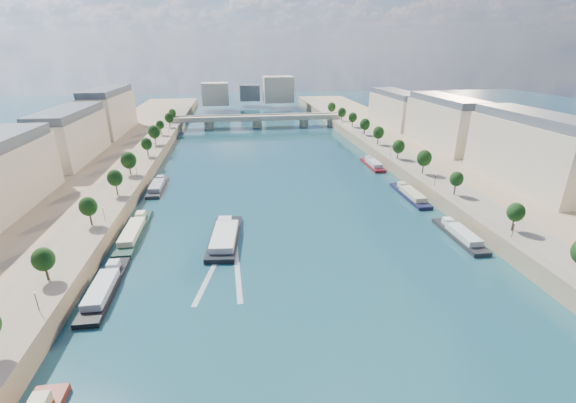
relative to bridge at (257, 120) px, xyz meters
name	(u,v)px	position (x,y,z in m)	size (l,w,h in m)	color
ground	(280,192)	(0.00, -128.25, -5.08)	(700.00, 700.00, 0.00)	#0D2C3B
quay_left	(73,195)	(-72.00, -128.25, -2.58)	(44.00, 520.00, 5.00)	#9E8460
quay_right	(461,177)	(72.00, -128.25, -2.58)	(44.00, 520.00, 5.00)	#9E8460
pave_left	(117,186)	(-57.00, -128.25, -0.03)	(14.00, 520.00, 0.10)	gray
pave_right	(426,172)	(57.00, -128.25, -0.03)	(14.00, 520.00, 0.10)	gray
trees_left	(122,169)	(-55.00, -126.25, 5.39)	(4.80, 268.80, 8.26)	#382B1E
trees_right	(412,153)	(55.00, -118.25, 5.39)	(4.80, 268.80, 8.26)	#382B1E
lamps_left	(122,188)	(-52.50, -138.25, 2.70)	(0.36, 200.36, 4.28)	black
lamps_right	(410,163)	(52.50, -123.25, 2.70)	(0.36, 200.36, 4.28)	black
buildings_left	(39,148)	(-85.00, -116.25, 11.37)	(16.00, 226.00, 23.20)	beige
buildings_right	(480,135)	(85.00, -116.25, 11.37)	(16.00, 226.00, 23.20)	beige
skyline	(254,91)	(3.19, 91.27, 9.57)	(79.00, 42.00, 22.00)	beige
bridge	(257,120)	(0.00, 0.00, 0.00)	(112.00, 12.00, 8.15)	#C1B79E
tour_barge	(225,237)	(-19.82, -164.71, -4.10)	(10.06, 27.20, 3.70)	black
wake	(224,272)	(-19.82, -181.34, -5.06)	(10.74, 26.02, 0.04)	silver
moored_barges_left	(103,291)	(-45.50, -186.64, -4.24)	(5.00, 159.53, 3.60)	#1C243D
moored_barges_right	(443,222)	(45.50, -163.56, -4.24)	(5.00, 160.09, 3.60)	black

